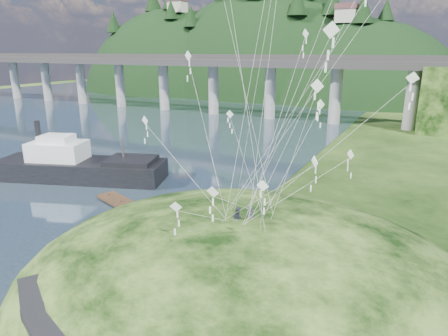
% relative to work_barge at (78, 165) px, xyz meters
% --- Properties ---
extents(ground, '(320.00, 320.00, 0.00)m').
position_rel_work_barge_xyz_m(ground, '(21.14, -13.94, -1.87)').
color(ground, black).
rests_on(ground, ground).
extents(grass_hill, '(36.00, 32.00, 13.00)m').
position_rel_work_barge_xyz_m(grass_hill, '(29.14, -11.94, -3.37)').
color(grass_hill, black).
rests_on(grass_hill, ground).
extents(bridge, '(160.00, 11.00, 15.00)m').
position_rel_work_barge_xyz_m(bridge, '(-5.32, 56.13, 7.83)').
color(bridge, '#2D2B2B').
rests_on(bridge, ground).
extents(far_ridge, '(153.00, 70.00, 94.50)m').
position_rel_work_barge_xyz_m(far_ridge, '(-22.44, 108.23, -9.31)').
color(far_ridge, black).
rests_on(far_ridge, ground).
extents(work_barge, '(22.11, 12.42, 7.48)m').
position_rel_work_barge_xyz_m(work_barge, '(0.00, 0.00, 0.00)').
color(work_barge, black).
rests_on(work_barge, ground).
extents(wooden_dock, '(12.81, 6.19, 0.92)m').
position_rel_work_barge_xyz_m(wooden_dock, '(13.80, -5.67, -1.47)').
color(wooden_dock, '#372316').
rests_on(wooden_dock, ground).
extents(kite_flyers, '(1.64, 1.21, 1.65)m').
position_rel_work_barge_xyz_m(kite_flyers, '(28.68, -12.12, 3.95)').
color(kite_flyers, '#292D37').
rests_on(kite_flyers, ground).
extents(kite_swarm, '(20.25, 16.00, 21.51)m').
position_rel_work_barge_xyz_m(kite_swarm, '(30.83, -9.03, 14.92)').
color(kite_swarm, white).
rests_on(kite_swarm, ground).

